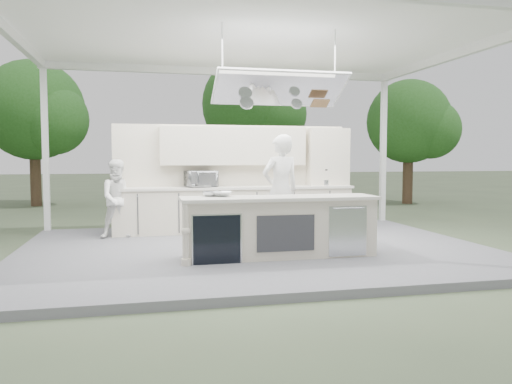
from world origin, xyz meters
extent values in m
plane|color=#4C5A3E|center=(0.00, 0.00, 0.00)|extent=(90.00, 90.00, 0.00)
cube|color=slate|center=(0.00, 0.00, 0.06)|extent=(8.00, 6.00, 0.12)
cube|color=white|center=(3.90, 2.90, 1.85)|extent=(0.12, 0.12, 3.70)
cube|color=white|center=(-3.90, 2.90, 1.85)|extent=(0.12, 0.12, 3.70)
cube|color=white|center=(0.00, 0.00, 3.78)|extent=(8.20, 6.20, 0.16)
cube|color=white|center=(0.00, 2.90, 3.62)|extent=(8.00, 0.12, 0.16)
cube|color=white|center=(-3.90, 0.00, 3.62)|extent=(0.12, 6.00, 0.16)
cube|color=white|center=(3.90, 0.00, 3.62)|extent=(0.12, 6.00, 0.16)
cube|color=white|center=(0.20, -0.90, 2.75)|extent=(2.00, 0.71, 0.43)
cube|color=white|center=(0.20, -0.90, 2.75)|extent=(2.06, 0.76, 0.46)
cylinder|color=white|center=(-0.70, -0.90, 3.23)|extent=(0.02, 0.02, 0.95)
cylinder|color=white|center=(1.10, -0.90, 3.23)|extent=(0.02, 0.02, 0.95)
cylinder|color=silver|center=(-0.30, -0.75, 2.53)|extent=(0.22, 0.14, 0.21)
cylinder|color=silver|center=(0.50, -0.80, 2.53)|extent=(0.18, 0.12, 0.18)
cube|color=#9B623E|center=(0.90, -0.78, 2.55)|extent=(0.28, 0.18, 0.12)
cube|color=beige|center=(0.20, -0.90, 0.57)|extent=(3.00, 0.70, 0.90)
cube|color=silver|center=(0.20, -0.90, 1.04)|extent=(3.10, 0.78, 0.05)
cylinder|color=beige|center=(-1.30, -1.25, 0.58)|extent=(0.11, 0.11, 0.92)
cube|color=black|center=(-0.85, -1.25, 0.48)|extent=(0.70, 0.04, 0.72)
cube|color=silver|center=(-0.85, -1.26, 0.48)|extent=(0.74, 0.03, 0.72)
cube|color=#2E2E32|center=(0.20, -1.26, 0.54)|extent=(0.90, 0.02, 0.55)
cube|color=silver|center=(1.20, -1.26, 0.54)|extent=(0.62, 0.02, 0.78)
cube|color=beige|center=(0.00, 1.90, 0.57)|extent=(5.00, 0.65, 0.90)
cube|color=silver|center=(0.00, 1.90, 1.04)|extent=(5.08, 0.72, 0.05)
cube|color=beige|center=(0.00, 2.20, 1.25)|extent=(5.00, 0.10, 2.25)
cube|color=beige|center=(0.00, 2.07, 1.92)|extent=(3.10, 0.38, 0.80)
cube|color=beige|center=(2.10, 2.02, 1.67)|extent=(0.90, 0.45, 1.30)
cube|color=#9B623E|center=(2.10, 2.02, 1.67)|extent=(0.84, 0.40, 0.03)
cylinder|color=silver|center=(2.00, 1.88, 1.13)|extent=(0.20, 0.20, 0.12)
cylinder|color=black|center=(2.00, 1.88, 1.29)|extent=(0.17, 0.17, 0.20)
cylinder|color=black|center=(2.35, 1.88, 1.12)|extent=(0.16, 0.16, 0.10)
cone|color=black|center=(2.35, 1.88, 1.29)|extent=(0.14, 0.14, 0.24)
cylinder|color=brown|center=(-5.50, 10.00, 1.05)|extent=(0.36, 0.36, 2.10)
sphere|color=#2D6625|center=(-5.50, 10.00, 3.29)|extent=(3.40, 3.40, 3.40)
sphere|color=#2D6625|center=(-4.82, 9.49, 2.95)|extent=(2.38, 2.38, 2.38)
cylinder|color=brown|center=(2.50, 12.00, 1.22)|extent=(0.36, 0.36, 2.45)
sphere|color=#2D6625|center=(2.50, 12.00, 3.85)|extent=(4.00, 4.00, 4.00)
sphere|color=#2D6625|center=(3.30, 11.40, 3.45)|extent=(2.80, 2.80, 2.80)
cylinder|color=brown|center=(7.50, 8.00, 0.96)|extent=(0.36, 0.36, 1.92)
sphere|color=#2D6625|center=(7.50, 8.00, 2.97)|extent=(3.00, 3.00, 3.00)
sphere|color=#2D6625|center=(8.10, 7.55, 2.67)|extent=(2.10, 2.10, 2.10)
imported|color=white|center=(0.51, 0.15, 1.10)|extent=(0.81, 0.63, 1.97)
imported|color=white|center=(-2.35, 1.55, 0.88)|extent=(0.83, 0.70, 1.52)
imported|color=#B1B4B8|center=(-0.72, 1.83, 1.24)|extent=(0.70, 0.57, 0.34)
imported|color=silver|center=(-0.68, -0.70, 1.11)|extent=(0.40, 0.40, 0.08)
imported|color=#ADB0B4|center=(-0.87, -0.65, 1.11)|extent=(0.32, 0.32, 0.08)
camera|label=1|loc=(-1.89, -8.43, 1.69)|focal=35.00mm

